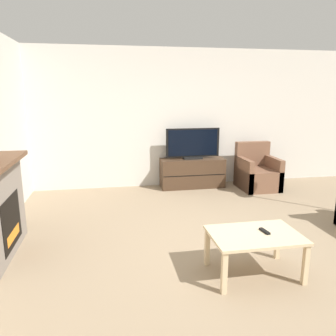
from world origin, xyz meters
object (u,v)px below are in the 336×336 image
at_px(tv, 193,145).
at_px(remote, 265,231).
at_px(coffee_table, 255,239).
at_px(armchair, 257,174).
at_px(tv_stand, 192,173).

xyz_separation_m(tv, remote, (-0.08, -3.25, -0.40)).
relative_size(coffee_table, remote, 5.93).
bearing_deg(tv, coffee_table, -93.37).
distance_m(armchair, coffee_table, 3.30).
bearing_deg(tv_stand, coffee_table, -93.37).
xyz_separation_m(tv_stand, remote, (-0.08, -3.25, 0.17)).
bearing_deg(coffee_table, tv_stand, 86.63).
height_order(tv, armchair, tv).
xyz_separation_m(armchair, coffee_table, (-1.43, -2.97, 0.10)).
bearing_deg(remote, coffee_table, -177.80).
distance_m(coffee_table, remote, 0.14).
bearing_deg(armchair, tv_stand, 166.18).
bearing_deg(armchair, remote, -114.05).
distance_m(tv_stand, tv, 0.57).
bearing_deg(armchair, tv, 166.28).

